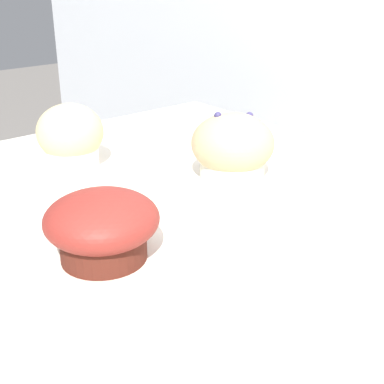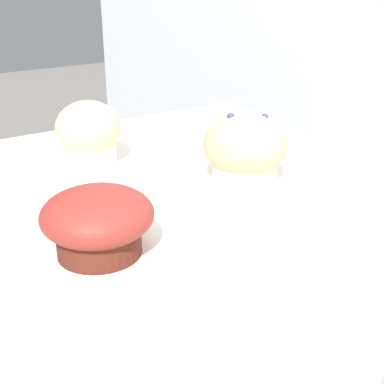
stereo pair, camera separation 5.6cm
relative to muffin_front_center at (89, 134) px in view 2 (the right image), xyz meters
The scene contains 3 objects.
muffin_front_center is the anchor object (origin of this frame).
muffin_back_left 0.26m from the muffin_front_center, 21.47° to the right, with size 0.11×0.11×0.07m.
muffin_back_right 0.22m from the muffin_front_center, 39.12° to the left, with size 0.11×0.11×0.09m.
Camera 2 is at (0.36, -0.33, 1.19)m, focal length 50.00 mm.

